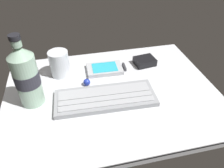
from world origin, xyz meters
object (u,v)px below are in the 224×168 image
Objects in this scene: charger_block at (145,61)px; handheld_device at (107,69)px; juice_cup at (60,64)px; keyboard at (105,98)px; trackball_mouse at (87,82)px; water_bottle at (26,76)px.

handheld_device is at bearing -176.34° from charger_block.
juice_cup is 1.21× the size of charger_block.
keyboard is at bearing -52.63° from juice_cup.
trackball_mouse is (7.73, -7.74, -2.81)cm from juice_cup.
juice_cup is at bearing 175.38° from handheld_device.
handheld_device is 5.90× the size of trackball_mouse.
handheld_device is at bearing -4.62° from juice_cup.
juice_cup is 11.29cm from trackball_mouse.
charger_block is 23.00cm from trackball_mouse.
charger_block reaches higher than handheld_device.
water_bottle is (-20.36, 3.96, 8.20)cm from keyboard.
juice_cup is 29.63cm from charger_block.
trackball_mouse is at bearing -45.04° from juice_cup.
water_bottle reaches higher than handheld_device.
keyboard is 9.20cm from trackball_mouse.
handheld_device is 15.76cm from juice_cup.
charger_block is at bearing 16.98° from water_bottle.
juice_cup is 0.41× the size of water_bottle.
water_bottle is 9.45× the size of trackball_mouse.
juice_cup is (-15.39, 1.24, 3.18)cm from handheld_device.
charger_block is at bearing 41.66° from keyboard.
handheld_device is at bearing 24.21° from water_bottle.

